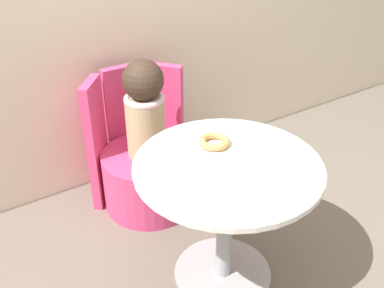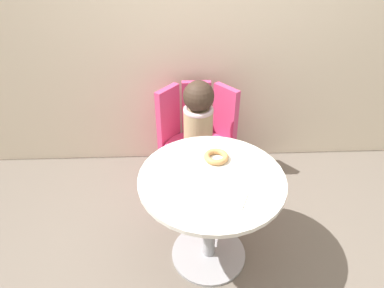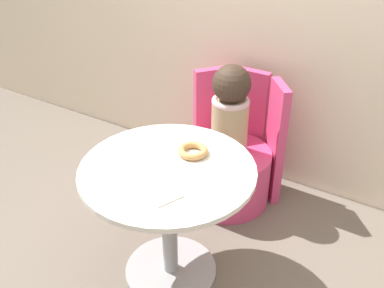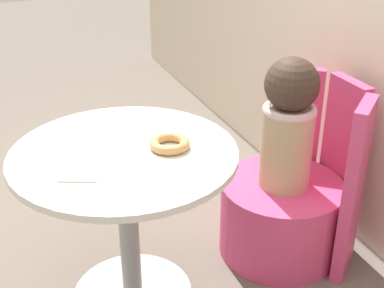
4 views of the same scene
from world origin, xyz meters
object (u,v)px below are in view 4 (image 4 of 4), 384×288
Objects in this scene: child_figure at (289,123)px; donut at (170,144)px; tub_chair at (280,217)px; round_table at (126,192)px.

donut is at bearing -82.30° from child_figure.
tub_chair is 0.45m from child_figure.
round_table is 0.24m from donut.
round_table is 1.44× the size of child_figure.
donut is at bearing 75.93° from round_table.
round_table reaches higher than tub_chair.
donut is (0.07, -0.53, 0.04)m from child_figure.
child_figure is at bearing 180.00° from tub_chair.
donut is (0.07, -0.53, 0.50)m from tub_chair.
donut reaches higher than tub_chair.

